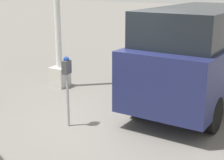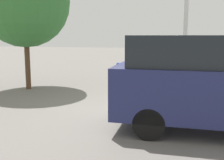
{
  "view_description": "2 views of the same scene",
  "coord_description": "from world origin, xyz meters",
  "px_view_note": "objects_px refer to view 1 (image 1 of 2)",
  "views": [
    {
      "loc": [
        -5.53,
        -3.57,
        2.77
      ],
      "look_at": [
        -0.38,
        -0.45,
        1.06
      ],
      "focal_mm": 55.0,
      "sensor_mm": 36.0,
      "label": 1
    },
    {
      "loc": [
        1.13,
        -7.94,
        2.28
      ],
      "look_at": [
        -0.38,
        -1.04,
        1.12
      ],
      "focal_mm": 45.0,
      "sensor_mm": 36.0,
      "label": 2
    }
  ],
  "objects_px": {
    "parking_meter_far": "(182,31)",
    "lamp_post": "(57,12)",
    "parked_van": "(199,53)",
    "parking_meter_near": "(67,75)"
  },
  "relations": [
    {
      "from": "parking_meter_far",
      "to": "lamp_post",
      "type": "relative_size",
      "value": 0.26
    },
    {
      "from": "lamp_post",
      "to": "parked_van",
      "type": "xyz_separation_m",
      "value": [
        0.59,
        -3.66,
        -0.83
      ]
    },
    {
      "from": "lamp_post",
      "to": "parked_van",
      "type": "bearing_deg",
      "value": -80.8
    },
    {
      "from": "lamp_post",
      "to": "parked_van",
      "type": "height_order",
      "value": "lamp_post"
    },
    {
      "from": "parking_meter_near",
      "to": "parking_meter_far",
      "type": "relative_size",
      "value": 0.9
    },
    {
      "from": "parking_meter_far",
      "to": "parked_van",
      "type": "height_order",
      "value": "parked_van"
    },
    {
      "from": "parking_meter_near",
      "to": "lamp_post",
      "type": "bearing_deg",
      "value": 33.85
    },
    {
      "from": "parking_meter_far",
      "to": "lamp_post",
      "type": "xyz_separation_m",
      "value": [
        -4.31,
        1.89,
        0.87
      ]
    },
    {
      "from": "parked_van",
      "to": "parking_meter_near",
      "type": "bearing_deg",
      "value": 147.21
    },
    {
      "from": "parking_meter_far",
      "to": "parked_van",
      "type": "bearing_deg",
      "value": -163.75
    }
  ]
}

